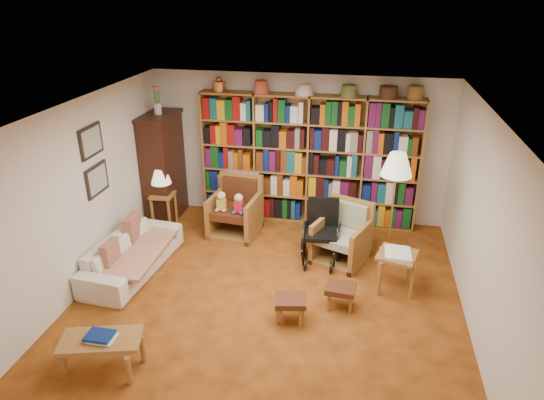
% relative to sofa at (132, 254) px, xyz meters
% --- Properties ---
extents(floor, '(5.00, 5.00, 0.00)m').
position_rel_sofa_xyz_m(floor, '(2.05, -0.21, -0.27)').
color(floor, '#9F5018').
rests_on(floor, ground).
extents(ceiling, '(5.00, 5.00, 0.00)m').
position_rel_sofa_xyz_m(ceiling, '(2.05, -0.21, 2.23)').
color(ceiling, silver).
rests_on(ceiling, wall_back).
extents(wall_back, '(5.00, 0.00, 5.00)m').
position_rel_sofa_xyz_m(wall_back, '(2.05, 2.29, 0.98)').
color(wall_back, silver).
rests_on(wall_back, floor).
extents(wall_front, '(5.00, 0.00, 5.00)m').
position_rel_sofa_xyz_m(wall_front, '(2.05, -2.71, 0.98)').
color(wall_front, silver).
rests_on(wall_front, floor).
extents(wall_left, '(0.00, 5.00, 5.00)m').
position_rel_sofa_xyz_m(wall_left, '(-0.45, -0.21, 0.98)').
color(wall_left, silver).
rests_on(wall_left, floor).
extents(wall_right, '(0.00, 5.00, 5.00)m').
position_rel_sofa_xyz_m(wall_right, '(4.55, -0.21, 0.98)').
color(wall_right, silver).
rests_on(wall_right, floor).
extents(bookshelf, '(3.60, 0.30, 2.42)m').
position_rel_sofa_xyz_m(bookshelf, '(2.25, 2.12, 0.90)').
color(bookshelf, '#955F2E').
rests_on(bookshelf, floor).
extents(curio_cabinet, '(0.50, 0.95, 2.40)m').
position_rel_sofa_xyz_m(curio_cabinet, '(-0.20, 1.79, 0.69)').
color(curio_cabinet, '#381A0F').
rests_on(curio_cabinet, floor).
extents(framed_pictures, '(0.03, 0.52, 0.97)m').
position_rel_sofa_xyz_m(framed_pictures, '(-0.43, 0.09, 1.36)').
color(framed_pictures, black).
rests_on(framed_pictures, wall_left).
extents(sofa, '(1.87, 0.87, 0.53)m').
position_rel_sofa_xyz_m(sofa, '(0.00, 0.00, 0.00)').
color(sofa, beige).
rests_on(sofa, floor).
extents(sofa_throw, '(0.77, 1.42, 0.04)m').
position_rel_sofa_xyz_m(sofa_throw, '(0.05, 0.00, 0.03)').
color(sofa_throw, beige).
rests_on(sofa_throw, sofa).
extents(cushion_left, '(0.17, 0.42, 0.41)m').
position_rel_sofa_xyz_m(cushion_left, '(-0.13, 0.35, 0.18)').
color(cushion_left, maroon).
rests_on(cushion_left, sofa).
extents(cushion_right, '(0.11, 0.35, 0.35)m').
position_rel_sofa_xyz_m(cushion_right, '(-0.13, -0.35, 0.18)').
color(cushion_right, maroon).
rests_on(cushion_right, sofa).
extents(side_table_lamp, '(0.39, 0.39, 0.60)m').
position_rel_sofa_xyz_m(side_table_lamp, '(-0.10, 1.42, 0.16)').
color(side_table_lamp, '#955F2E').
rests_on(side_table_lamp, floor).
extents(table_lamp, '(0.33, 0.33, 0.45)m').
position_rel_sofa_xyz_m(table_lamp, '(-0.10, 1.42, 0.64)').
color(table_lamp, gold).
rests_on(table_lamp, side_table_lamp).
extents(armchair_leather, '(0.83, 0.87, 0.96)m').
position_rel_sofa_xyz_m(armchair_leather, '(1.15, 1.49, 0.12)').
color(armchair_leather, '#955F2E').
rests_on(armchair_leather, floor).
extents(armchair_sage, '(0.98, 0.97, 0.89)m').
position_rel_sofa_xyz_m(armchair_sage, '(2.92, 0.95, 0.07)').
color(armchair_sage, '#955F2E').
rests_on(armchair_sage, floor).
extents(wheelchair, '(0.54, 0.76, 0.95)m').
position_rel_sofa_xyz_m(wheelchair, '(2.63, 0.86, 0.16)').
color(wheelchair, black).
rests_on(wheelchair, floor).
extents(floor_lamp, '(0.45, 0.45, 1.68)m').
position_rel_sofa_xyz_m(floor_lamp, '(3.61, 1.01, 1.19)').
color(floor_lamp, gold).
rests_on(floor_lamp, floor).
extents(side_table_papers, '(0.60, 0.60, 0.57)m').
position_rel_sofa_xyz_m(side_table_papers, '(3.69, 0.25, 0.19)').
color(side_table_papers, '#955F2E').
rests_on(side_table_papers, floor).
extents(footstool_a, '(0.43, 0.38, 0.32)m').
position_rel_sofa_xyz_m(footstool_a, '(2.41, -0.69, -0.01)').
color(footstool_a, '#4D2414').
rests_on(footstool_a, floor).
extents(footstool_b, '(0.39, 0.34, 0.31)m').
position_rel_sofa_xyz_m(footstool_b, '(2.99, -0.31, -0.01)').
color(footstool_b, '#4D2414').
rests_on(footstool_b, floor).
extents(coffee_table, '(0.92, 0.63, 0.44)m').
position_rel_sofa_xyz_m(coffee_table, '(0.56, -1.88, 0.07)').
color(coffee_table, '#955F2E').
rests_on(coffee_table, floor).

